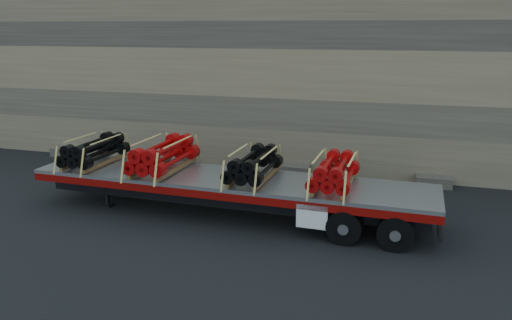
{
  "coord_description": "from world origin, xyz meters",
  "views": [
    {
      "loc": [
        5.78,
        -12.96,
        5.36
      ],
      "look_at": [
        1.62,
        1.02,
        1.48
      ],
      "focal_mm": 35.0,
      "sensor_mm": 36.0,
      "label": 1
    }
  ],
  "objects_px": {
    "bundle_front": "(94,152)",
    "bundle_midfront": "(163,156)",
    "bundle_midrear": "(254,166)",
    "bundle_rear": "(334,173)",
    "trailer": "(228,196)"
  },
  "relations": [
    {
      "from": "trailer",
      "to": "bundle_midfront",
      "type": "xyz_separation_m",
      "value": [
        -2.07,
        0.05,
        1.04
      ]
    },
    {
      "from": "bundle_front",
      "to": "trailer",
      "type": "bearing_deg",
      "value": 0.0
    },
    {
      "from": "bundle_midrear",
      "to": "bundle_rear",
      "type": "distance_m",
      "value": 2.29
    },
    {
      "from": "bundle_midfront",
      "to": "bundle_midrear",
      "type": "relative_size",
      "value": 1.13
    },
    {
      "from": "bundle_midfront",
      "to": "trailer",
      "type": "bearing_deg",
      "value": 0.0
    },
    {
      "from": "trailer",
      "to": "bundle_midrear",
      "type": "height_order",
      "value": "bundle_midrear"
    },
    {
      "from": "trailer",
      "to": "bundle_rear",
      "type": "height_order",
      "value": "bundle_rear"
    },
    {
      "from": "bundle_front",
      "to": "bundle_midfront",
      "type": "xyz_separation_m",
      "value": [
        2.42,
        -0.06,
        0.04
      ]
    },
    {
      "from": "bundle_midrear",
      "to": "bundle_rear",
      "type": "relative_size",
      "value": 1.01
    },
    {
      "from": "bundle_midfront",
      "to": "bundle_rear",
      "type": "relative_size",
      "value": 1.14
    },
    {
      "from": "trailer",
      "to": "bundle_midfront",
      "type": "relative_size",
      "value": 4.66
    },
    {
      "from": "bundle_midfront",
      "to": "bundle_rear",
      "type": "bearing_deg",
      "value": 0.0
    },
    {
      "from": "bundle_front",
      "to": "bundle_midfront",
      "type": "relative_size",
      "value": 0.9
    },
    {
      "from": "trailer",
      "to": "bundle_front",
      "type": "distance_m",
      "value": 4.6
    },
    {
      "from": "bundle_midfront",
      "to": "bundle_midrear",
      "type": "xyz_separation_m",
      "value": [
        2.86,
        -0.07,
        -0.05
      ]
    }
  ]
}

